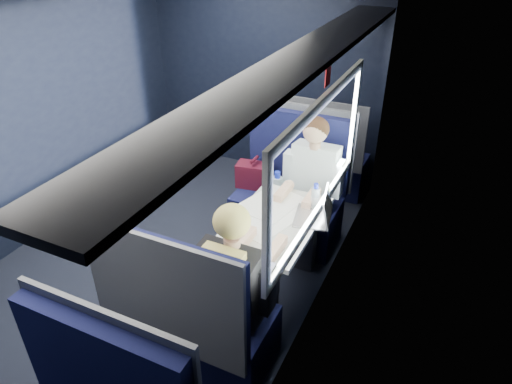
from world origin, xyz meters
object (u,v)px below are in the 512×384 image
at_px(seat_bay_near, 288,196).
at_px(seat_row_front, 320,159).
at_px(table, 272,228).
at_px(woman, 237,280).
at_px(cup, 316,194).
at_px(laptop, 319,212).
at_px(seat_bay_far, 193,320).
at_px(man, 310,183).
at_px(bottle_small, 315,198).

height_order(seat_bay_near, seat_row_front, seat_bay_near).
distance_m(table, woman, 0.71).
distance_m(seat_bay_near, cup, 0.69).
bearing_deg(laptop, cup, 112.17).
bearing_deg(cup, seat_bay_far, -106.44).
bearing_deg(man, woman, -90.00).
bearing_deg(man, cup, -61.94).
xyz_separation_m(woman, bottle_small, (0.18, 1.00, 0.11)).
xyz_separation_m(seat_bay_near, seat_bay_far, (0.02, -1.75, -0.01)).
relative_size(seat_bay_far, man, 0.95).
xyz_separation_m(laptop, cup, (-0.12, 0.29, -0.03)).
height_order(seat_bay_near, laptop, seat_bay_near).
bearing_deg(table, bottle_small, 50.02).
xyz_separation_m(seat_row_front, bottle_small, (0.43, -1.51, 0.43)).
xyz_separation_m(seat_bay_near, seat_row_front, (0.02, 0.92, -0.01)).
relative_size(seat_bay_near, woman, 0.95).
relative_size(seat_bay_far, laptop, 3.37).
bearing_deg(woman, laptop, 73.50).
bearing_deg(seat_bay_near, bottle_small, -52.80).
xyz_separation_m(seat_bay_far, woman, (0.25, 0.17, 0.31)).
height_order(man, woman, same).
distance_m(woman, bottle_small, 1.02).
distance_m(seat_bay_near, laptop, 0.97).
height_order(seat_bay_near, woman, woman).
distance_m(man, woman, 1.41).
height_order(woman, bottle_small, woman).
distance_m(man, cup, 0.30).
xyz_separation_m(table, seat_bay_far, (-0.18, -0.87, -0.25)).
relative_size(seat_bay_near, man, 0.95).
relative_size(seat_row_front, laptop, 3.10).
bearing_deg(table, man, 84.48).
bearing_deg(bottle_small, woman, -99.99).
height_order(table, laptop, laptop).
bearing_deg(seat_bay_near, man, -33.14).
relative_size(table, laptop, 2.67).
height_order(seat_bay_far, seat_row_front, seat_bay_far).
bearing_deg(seat_row_front, bottle_small, -74.22).
bearing_deg(man, laptop, -64.97).
relative_size(table, seat_bay_far, 0.79).
bearing_deg(man, seat_bay_far, -99.03).
xyz_separation_m(table, seat_row_front, (-0.18, 1.80, -0.25)).
bearing_deg(man, seat_row_front, 102.83).
xyz_separation_m(man, woman, (0.00, -1.41, 0.01)).
distance_m(table, seat_row_front, 1.82).
distance_m(seat_bay_far, woman, 0.43).
bearing_deg(man, table, -95.52).
bearing_deg(bottle_small, laptop, -60.03).
relative_size(table, woman, 0.76).
xyz_separation_m(seat_bay_far, cup, (0.39, 1.31, 0.37)).
distance_m(seat_bay_near, bottle_small, 0.84).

